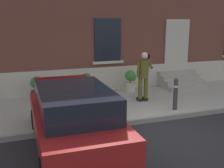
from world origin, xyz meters
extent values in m
plane|color=#232326|center=(0.00, 0.00, 0.00)|extent=(80.00, 80.00, 0.00)
cube|color=#99968E|center=(0.00, 2.80, 0.07)|extent=(24.00, 3.60, 0.15)
cube|color=gray|center=(0.00, 0.94, 0.07)|extent=(24.00, 0.12, 0.15)
cube|color=brown|center=(0.00, 5.30, 3.75)|extent=(24.00, 1.40, 7.50)
cube|color=#BCB7A8|center=(0.00, 4.58, 0.55)|extent=(24.00, 0.08, 1.10)
cube|color=#1E472D|center=(3.25, 4.57, 1.84)|extent=(1.00, 0.08, 2.10)
cube|color=#BCB7A8|center=(3.25, 4.55, 1.89)|extent=(1.16, 0.06, 2.24)
cube|color=black|center=(0.05, 4.57, 2.20)|extent=(1.10, 0.06, 1.70)
cube|color=#BCB7A8|center=(0.05, 4.54, 1.30)|extent=(1.30, 0.12, 0.10)
cube|color=#9E998E|center=(3.25, 3.48, 0.23)|extent=(1.81, 0.32, 0.16)
cube|color=#9E998E|center=(3.25, 3.80, 0.31)|extent=(1.81, 0.32, 0.32)
cube|color=#9E998E|center=(3.25, 4.12, 0.39)|extent=(1.81, 0.32, 0.48)
cube|color=#9E998E|center=(3.25, 4.44, 0.47)|extent=(1.81, 0.32, 0.64)
cube|color=maroon|center=(-2.34, -0.04, 0.62)|extent=(1.81, 4.02, 0.64)
cube|color=black|center=(-2.35, -0.19, 1.22)|extent=(1.57, 2.42, 0.56)
cube|color=black|center=(-2.32, 1.98, 0.40)|extent=(1.66, 0.12, 0.20)
cube|color=yellow|center=(-2.32, 1.98, 0.58)|extent=(0.52, 0.03, 0.12)
cube|color=#B21414|center=(-3.07, 1.98, 0.84)|extent=(0.16, 0.04, 0.18)
cube|color=#B21414|center=(-1.56, 1.96, 0.84)|extent=(0.16, 0.04, 0.18)
cube|color=maroon|center=(-2.32, 1.71, 1.12)|extent=(1.49, 0.08, 0.60)
cylinder|color=black|center=(-1.57, -1.45, 0.30)|extent=(0.21, 0.60, 0.60)
cylinder|color=black|center=(-3.12, 1.37, 0.30)|extent=(0.21, 0.60, 0.60)
cylinder|color=black|center=(-1.53, 1.35, 0.30)|extent=(0.21, 0.60, 0.60)
cylinder|color=#333338|center=(1.24, 1.35, 0.62)|extent=(0.14, 0.14, 0.95)
sphere|color=#333338|center=(1.24, 1.35, 1.12)|extent=(0.15, 0.15, 0.15)
cylinder|color=silver|center=(1.24, 1.35, 0.92)|extent=(0.15, 0.15, 0.06)
cylinder|color=#514C1E|center=(0.58, 2.58, 0.60)|extent=(0.15, 0.15, 0.82)
cube|color=black|center=(0.58, 2.64, 0.20)|extent=(0.12, 0.28, 0.10)
cylinder|color=#514C1E|center=(0.80, 2.58, 0.60)|extent=(0.15, 0.15, 0.82)
cube|color=black|center=(0.80, 2.64, 0.20)|extent=(0.12, 0.28, 0.10)
cylinder|color=#514C1E|center=(0.69, 2.56, 1.32)|extent=(0.34, 0.39, 0.64)
sphere|color=tan|center=(0.69, 2.52, 1.77)|extent=(0.22, 0.22, 0.22)
sphere|color=silver|center=(0.69, 2.52, 1.80)|extent=(0.21, 0.21, 0.21)
cylinder|color=#514C1E|center=(0.47, 2.54, 1.31)|extent=(0.09, 0.13, 0.57)
cylinder|color=#514C1E|center=(0.89, 2.54, 1.53)|extent=(0.09, 0.44, 0.39)
cube|color=black|center=(0.84, 2.50, 1.75)|extent=(0.07, 0.02, 0.15)
cylinder|color=#2D2D30|center=(-2.85, 4.01, 0.32)|extent=(0.40, 0.40, 0.34)
cylinder|color=#2D2D30|center=(-2.85, 4.01, 0.46)|extent=(0.44, 0.44, 0.05)
cylinder|color=#47331E|center=(-2.85, 4.01, 0.61)|extent=(0.04, 0.04, 0.24)
sphere|color=#286B2D|center=(-2.85, 4.01, 0.79)|extent=(0.44, 0.44, 0.44)
sphere|color=#286B2D|center=(-2.75, 3.96, 0.69)|extent=(0.24, 0.24, 0.24)
cylinder|color=#B25B38|center=(-1.01, 4.00, 0.32)|extent=(0.40, 0.40, 0.34)
cylinder|color=#B25B38|center=(-1.01, 4.00, 0.46)|extent=(0.44, 0.44, 0.05)
cylinder|color=#47331E|center=(-1.01, 4.00, 0.61)|extent=(0.04, 0.04, 0.24)
sphere|color=#286B2D|center=(-1.01, 4.00, 0.79)|extent=(0.44, 0.44, 0.44)
sphere|color=#286B2D|center=(-0.91, 3.95, 0.69)|extent=(0.24, 0.24, 0.24)
cylinder|color=beige|center=(0.83, 4.03, 0.32)|extent=(0.40, 0.40, 0.34)
cylinder|color=beige|center=(0.83, 4.03, 0.46)|extent=(0.44, 0.44, 0.05)
cylinder|color=#47331E|center=(0.83, 4.03, 0.61)|extent=(0.04, 0.04, 0.24)
sphere|color=#387F33|center=(0.83, 4.03, 0.79)|extent=(0.44, 0.44, 0.44)
sphere|color=#387F33|center=(0.93, 3.98, 0.69)|extent=(0.24, 0.24, 0.24)
camera|label=1|loc=(-3.53, -6.02, 2.96)|focal=44.41mm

